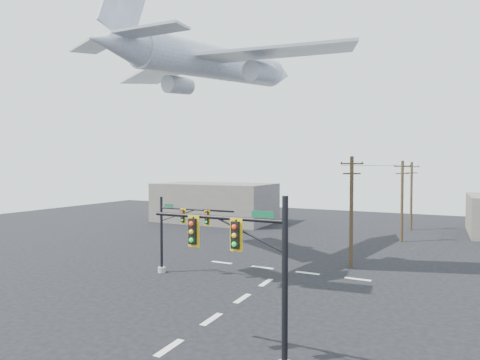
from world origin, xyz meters
The scene contains 10 objects.
ground centered at (0.00, 0.00, 0.00)m, with size 120.00×120.00×0.00m, color black.
lane_markings centered at (0.00, 5.33, 0.01)m, with size 14.00×21.20×0.01m.
signal_mast_near centered at (4.44, -4.02, 4.01)m, with size 6.91×0.83×7.51m.
signal_mast_far centered at (-7.30, 6.84, 3.39)m, with size 6.97×0.68×6.22m.
utility_pole_a centered at (4.79, 15.56, 5.00)m, with size 1.89×0.57×9.57m.
utility_pole_b centered at (7.75, 29.91, 4.89)m, with size 1.89×0.40×9.34m.
utility_pole_c centered at (8.18, 39.64, 4.86)m, with size 1.90×0.32×9.28m.
power_lines centered at (6.94, 27.54, 8.71)m, with size 5.12×24.08×0.17m.
airliner centered at (-6.68, 12.62, 18.05)m, with size 25.95×27.55×7.15m.
building_left centered at (-20.00, 35.00, 3.00)m, with size 18.00×10.00×6.00m, color #68655C.
Camera 1 is at (11.45, -19.43, 8.73)m, focal length 30.00 mm.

